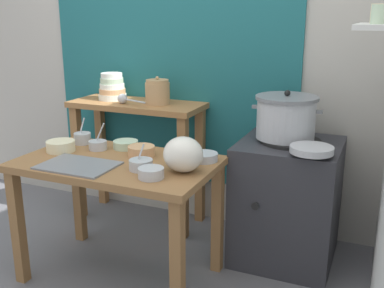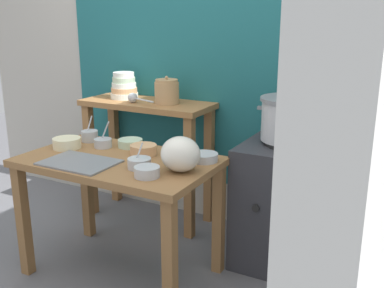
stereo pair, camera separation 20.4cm
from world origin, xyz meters
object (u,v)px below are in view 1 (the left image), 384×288
bowl_stack_enamel (112,88)px  plastic_bag (183,154)px  prep_bowl_7 (141,164)px  prep_bowl_8 (182,149)px  back_shelf_table (138,132)px  prep_bowl_0 (204,156)px  steamer_pot (286,117)px  serving_tray (78,165)px  prep_bowl_3 (126,144)px  prep_bowl_5 (151,172)px  stove_block (287,201)px  prep_bowl_1 (61,146)px  clay_pot (157,92)px  ladle (123,99)px  prep_table (118,179)px  wide_pan (312,149)px  prep_bowl_2 (141,151)px  prep_bowl_4 (98,145)px  prep_bowl_6 (82,138)px

bowl_stack_enamel → plastic_bag: (0.92, -0.78, -0.17)m
prep_bowl_7 → prep_bowl_8: prep_bowl_7 is taller
back_shelf_table → prep_bowl_0: 0.92m
steamer_pot → prep_bowl_0: (-0.35, -0.44, -0.17)m
serving_tray → prep_bowl_3: prep_bowl_3 is taller
prep_bowl_5 → prep_bowl_7: 0.14m
stove_block → prep_bowl_1: 1.42m
clay_pot → prep_bowl_7: size_ratio=1.44×
steamer_pot → clay_pot: bearing=173.2°
plastic_bag → prep_bowl_3: 0.56m
steamer_pot → prep_bowl_8: bearing=-143.9°
ladle → prep_table: bearing=-62.0°
wide_pan → prep_bowl_5: bearing=-141.4°
clay_pot → prep_bowl_5: size_ratio=1.49×
stove_block → ladle: 1.31m
prep_bowl_0 → prep_bowl_2: bearing=-170.3°
prep_bowl_0 → prep_bowl_5: (-0.14, -0.36, 0.00)m
clay_pot → prep_bowl_1: bearing=-111.4°
back_shelf_table → serving_tray: bearing=-80.3°
plastic_bag → prep_bowl_5: (-0.11, -0.15, -0.06)m
clay_pot → prep_bowl_8: 0.67m
steamer_pot → prep_bowl_5: (-0.49, -0.80, -0.16)m
prep_bowl_0 → prep_bowl_7: size_ratio=1.13×
prep_bowl_4 → stove_block: bearing=23.7°
prep_bowl_1 → prep_bowl_4: bearing=33.2°
back_shelf_table → prep_table: bearing=-68.4°
serving_tray → back_shelf_table: bearing=99.7°
prep_bowl_6 → prep_bowl_7: prep_bowl_6 is taller
prep_bowl_0 → serving_tray: bearing=-148.5°
prep_table → back_shelf_table: (-0.29, 0.73, 0.07)m
bowl_stack_enamel → prep_bowl_0: size_ratio=1.33×
prep_bowl_7 → prep_bowl_8: 0.34m
prep_bowl_7 → prep_bowl_8: size_ratio=1.34×
ladle → prep_bowl_3: size_ratio=1.70×
clay_pot → steamer_pot: bearing=-6.8°
serving_tray → clay_pot: bearing=89.1°
stove_block → clay_pot: size_ratio=4.02×
prep_bowl_6 → wide_pan: bearing=7.0°
prep_bowl_7 → prep_bowl_6: bearing=153.5°
stove_block → prep_bowl_7: size_ratio=5.80×
steamer_pot → prep_bowl_8: 0.66m
back_shelf_table → prep_bowl_3: (0.21, -0.51, 0.07)m
stove_block → bowl_stack_enamel: bearing=173.4°
stove_block → bowl_stack_enamel: (-1.35, 0.16, 0.60)m
ladle → steamer_pot: bearing=-1.0°
prep_table → prep_bowl_6: prep_bowl_6 is taller
bowl_stack_enamel → prep_bowl_6: bowl_stack_enamel is taller
prep_bowl_0 → ladle: bearing=150.0°
prep_bowl_0 → prep_bowl_6: bearing=178.7°
back_shelf_table → prep_bowl_0: size_ratio=6.29×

